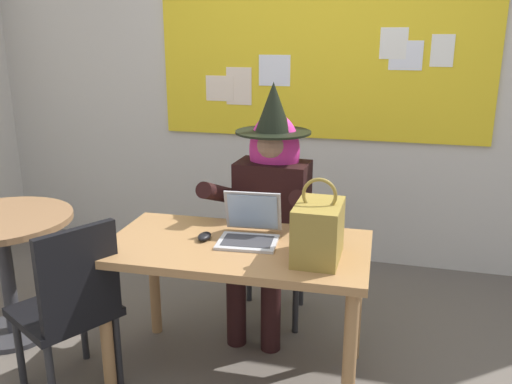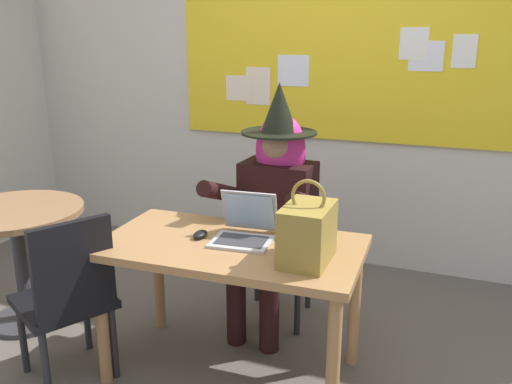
% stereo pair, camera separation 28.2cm
% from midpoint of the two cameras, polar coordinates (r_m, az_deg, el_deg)
% --- Properties ---
extents(wall_back_bulletin, '(5.43, 1.85, 2.79)m').
position_cam_midpoint_polar(wall_back_bulletin, '(3.99, 4.86, 12.35)').
color(wall_back_bulletin, beige).
rests_on(wall_back_bulletin, ground).
extents(desk_main, '(1.29, 0.73, 0.72)m').
position_cam_midpoint_polar(desk_main, '(2.64, -5.12, -7.58)').
color(desk_main, '#A37547').
rests_on(desk_main, ground).
extents(chair_at_desk, '(0.46, 0.46, 0.91)m').
position_cam_midpoint_polar(chair_at_desk, '(3.29, -0.59, -4.53)').
color(chair_at_desk, black).
rests_on(chair_at_desk, ground).
extents(person_costumed, '(0.61, 0.69, 1.44)m').
position_cam_midpoint_polar(person_costumed, '(3.09, -1.13, -0.36)').
color(person_costumed, black).
rests_on(person_costumed, ground).
extents(laptop, '(0.31, 0.32, 0.23)m').
position_cam_midpoint_polar(laptop, '(2.63, -3.75, -4.09)').
color(laptop, '#B7B7BC').
rests_on(laptop, desk_main).
extents(computer_mouse, '(0.06, 0.10, 0.03)m').
position_cam_midpoint_polar(computer_mouse, '(2.67, -8.55, -4.75)').
color(computer_mouse, black).
rests_on(computer_mouse, desk_main).
extents(handbag, '(0.20, 0.30, 0.38)m').
position_cam_midpoint_polar(handbag, '(2.38, 3.27, -4.23)').
color(handbag, olive).
rests_on(handbag, desk_main).
extents(side_table_round, '(0.78, 0.78, 0.73)m').
position_cam_midpoint_polar(side_table_round, '(3.38, -27.51, -5.43)').
color(side_table_round, '#8E6642').
rests_on(side_table_round, ground).
extents(chair_spare_by_window, '(0.57, 0.57, 0.89)m').
position_cam_midpoint_polar(chair_spare_by_window, '(2.73, -21.99, -10.94)').
color(chair_spare_by_window, black).
rests_on(chair_spare_by_window, ground).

